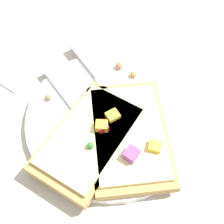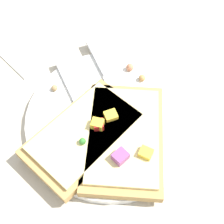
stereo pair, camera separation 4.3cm
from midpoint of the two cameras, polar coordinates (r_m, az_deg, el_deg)
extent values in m
plane|color=#BCB29E|center=(0.45, -2.74, -1.73)|extent=(4.00, 4.00, 0.00)
cylinder|color=white|center=(0.44, -2.77, -1.33)|extent=(0.24, 0.24, 0.01)
cube|color=silver|center=(0.46, -10.53, 2.18)|extent=(0.14, 0.06, 0.01)
cube|color=silver|center=(0.41, -3.91, -6.93)|extent=(0.06, 0.04, 0.01)
cube|color=silver|center=(0.39, -1.85, -12.29)|extent=(0.03, 0.01, 0.00)
cube|color=silver|center=(0.40, -0.97, -11.73)|extent=(0.03, 0.01, 0.00)
cube|color=silver|center=(0.40, -0.10, -11.17)|extent=(0.03, 0.01, 0.00)
cube|color=silver|center=(0.40, 0.76, -10.62)|extent=(0.03, 0.01, 0.00)
cube|color=silver|center=(0.50, -7.21, 9.34)|extent=(0.08, 0.05, 0.01)
cube|color=silver|center=(0.44, -0.31, 0.59)|extent=(0.13, 0.07, 0.00)
cube|color=tan|center=(0.41, 0.12, -4.57)|extent=(0.18, 0.19, 0.01)
cube|color=beige|center=(0.40, 0.13, -3.90)|extent=(0.16, 0.17, 0.01)
cube|color=yellow|center=(0.39, 4.76, -6.54)|extent=(0.02, 0.02, 0.01)
cube|color=#934C8E|center=(0.38, 0.34, -7.96)|extent=(0.02, 0.02, 0.01)
cube|color=tan|center=(0.41, -6.80, -5.28)|extent=(0.10, 0.16, 0.01)
cube|color=beige|center=(0.40, -6.95, -4.64)|extent=(0.09, 0.14, 0.01)
sphere|color=#388433|center=(0.39, -7.10, -6.35)|extent=(0.01, 0.01, 0.01)
cube|color=yellow|center=(0.41, -2.85, -0.85)|extent=(0.02, 0.02, 0.01)
cube|color=red|center=(0.40, -4.73, -2.87)|extent=(0.02, 0.02, 0.01)
cube|color=yellow|center=(0.40, -4.97, -2.80)|extent=(0.02, 0.02, 0.01)
sphere|color=tan|center=(0.47, 1.39, 6.75)|extent=(0.01, 0.01, 0.01)
sphere|color=tan|center=(0.44, -1.96, 1.06)|extent=(0.01, 0.01, 0.01)
sphere|color=tan|center=(0.48, -1.19, 8.33)|extent=(0.01, 0.01, 0.01)
sphere|color=#A28356|center=(0.46, -14.17, 2.45)|extent=(0.01, 0.01, 0.01)
sphere|color=#AB8C46|center=(0.42, -5.79, -4.91)|extent=(0.01, 0.01, 0.01)
cube|color=white|center=(0.55, -21.29, 8.30)|extent=(0.11, 0.07, 0.01)
camera|label=1|loc=(0.02, -92.87, -4.49)|focal=50.00mm
camera|label=2|loc=(0.02, 87.13, 4.49)|focal=50.00mm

